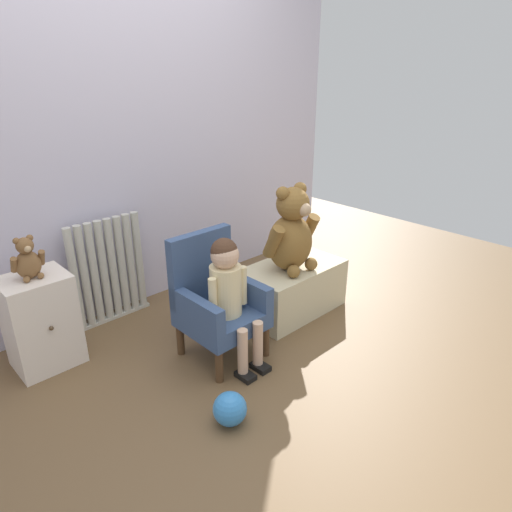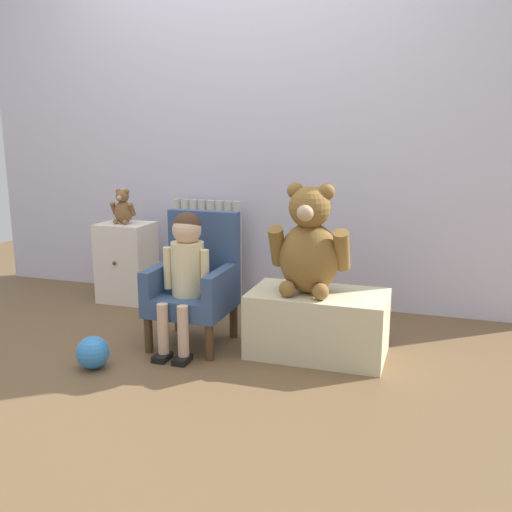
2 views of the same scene
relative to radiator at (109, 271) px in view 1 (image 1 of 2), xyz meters
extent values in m
plane|color=brown|center=(0.21, -1.18, -0.34)|extent=(6.00, 6.00, 0.00)
cube|color=silver|center=(0.21, 0.13, 0.86)|extent=(3.80, 0.05, 2.40)
cylinder|color=beige|center=(-0.22, 0.00, 0.01)|extent=(0.05, 0.05, 0.66)
cylinder|color=beige|center=(-0.16, 0.00, 0.01)|extent=(0.05, 0.05, 0.66)
cylinder|color=beige|center=(-0.09, 0.00, 0.01)|extent=(0.05, 0.05, 0.66)
cylinder|color=beige|center=(-0.03, 0.00, 0.01)|extent=(0.05, 0.05, 0.66)
cylinder|color=beige|center=(0.03, 0.00, 0.01)|extent=(0.05, 0.05, 0.66)
cylinder|color=beige|center=(0.09, 0.00, 0.01)|extent=(0.05, 0.05, 0.66)
cylinder|color=beige|center=(0.15, 0.00, 0.01)|extent=(0.05, 0.05, 0.66)
cylinder|color=beige|center=(0.22, 0.00, 0.01)|extent=(0.05, 0.05, 0.66)
cube|color=beige|center=(0.00, 0.00, -0.33)|extent=(0.50, 0.05, 0.02)
cube|color=silver|center=(-0.50, -0.20, -0.07)|extent=(0.34, 0.28, 0.53)
sphere|color=#4C3823|center=(-0.50, -0.35, -0.05)|extent=(0.02, 0.02, 0.02)
cube|color=#374E77|center=(0.25, -0.81, -0.10)|extent=(0.40, 0.41, 0.10)
cube|color=#374E77|center=(0.25, -0.64, 0.16)|extent=(0.40, 0.06, 0.41)
cube|color=#374E77|center=(0.08, -0.81, 0.02)|extent=(0.06, 0.41, 0.14)
cube|color=#374E77|center=(0.42, -0.81, 0.02)|extent=(0.06, 0.41, 0.14)
cylinder|color=#4C331E|center=(0.08, -0.99, -0.24)|extent=(0.04, 0.04, 0.19)
cylinder|color=#4C331E|center=(0.42, -0.99, -0.24)|extent=(0.04, 0.04, 0.19)
cylinder|color=#4C331E|center=(0.08, -0.64, -0.24)|extent=(0.04, 0.04, 0.19)
cylinder|color=#4C331E|center=(0.42, -0.64, -0.24)|extent=(0.04, 0.04, 0.19)
cylinder|color=beige|center=(0.25, -0.85, 0.09)|extent=(0.17, 0.17, 0.28)
sphere|color=#D8AD8E|center=(0.25, -0.85, 0.30)|extent=(0.15, 0.15, 0.15)
sphere|color=#472D1E|center=(0.25, -0.85, 0.31)|extent=(0.14, 0.14, 0.14)
cylinder|color=#D8AD8E|center=(0.20, -1.04, -0.18)|extent=(0.06, 0.06, 0.26)
cube|color=black|center=(0.20, -1.06, -0.32)|extent=(0.07, 0.11, 0.03)
cylinder|color=#D8AD8E|center=(0.31, -1.04, -0.18)|extent=(0.06, 0.06, 0.26)
cube|color=black|center=(0.31, -1.06, -0.32)|extent=(0.07, 0.11, 0.03)
cylinder|color=beige|center=(0.15, -0.87, 0.09)|extent=(0.04, 0.04, 0.22)
cylinder|color=beige|center=(0.36, -0.87, 0.09)|extent=(0.04, 0.04, 0.22)
cube|color=beige|center=(0.92, -0.73, -0.17)|extent=(0.69, 0.40, 0.33)
ellipsoid|color=brown|center=(0.87, -0.75, 0.17)|extent=(0.30, 0.26, 0.36)
sphere|color=brown|center=(0.87, -0.76, 0.43)|extent=(0.21, 0.21, 0.21)
sphere|color=tan|center=(0.87, -0.86, 0.41)|extent=(0.08, 0.08, 0.08)
sphere|color=brown|center=(0.79, -0.75, 0.50)|extent=(0.08, 0.08, 0.08)
sphere|color=brown|center=(0.95, -0.75, 0.50)|extent=(0.08, 0.08, 0.08)
cylinder|color=brown|center=(0.71, -0.76, 0.22)|extent=(0.08, 0.16, 0.22)
cylinder|color=brown|center=(1.03, -0.76, 0.22)|extent=(0.08, 0.16, 0.22)
sphere|color=brown|center=(0.79, -0.86, 0.03)|extent=(0.08, 0.08, 0.08)
sphere|color=brown|center=(0.95, -0.86, 0.03)|extent=(0.08, 0.08, 0.08)
ellipsoid|color=brown|center=(-0.51, -0.20, 0.27)|extent=(0.12, 0.11, 0.15)
sphere|color=brown|center=(-0.51, -0.21, 0.37)|extent=(0.09, 0.09, 0.09)
sphere|color=tan|center=(-0.51, -0.25, 0.36)|extent=(0.03, 0.03, 0.03)
sphere|color=brown|center=(-0.54, -0.20, 0.40)|extent=(0.03, 0.03, 0.03)
sphere|color=brown|center=(-0.48, -0.20, 0.40)|extent=(0.03, 0.03, 0.03)
cylinder|color=brown|center=(-0.57, -0.21, 0.29)|extent=(0.03, 0.06, 0.09)
cylinder|color=brown|center=(-0.44, -0.21, 0.29)|extent=(0.03, 0.06, 0.09)
sphere|color=brown|center=(-0.54, -0.25, 0.21)|extent=(0.03, 0.03, 0.03)
sphere|color=brown|center=(-0.47, -0.25, 0.21)|extent=(0.03, 0.03, 0.03)
sphere|color=#3583CF|center=(-0.07, -1.25, -0.26)|extent=(0.16, 0.16, 0.16)
camera|label=1|loc=(-1.13, -2.53, 1.21)|focal=32.00mm
camera|label=2|loc=(1.48, -3.46, 0.79)|focal=40.00mm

